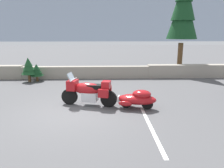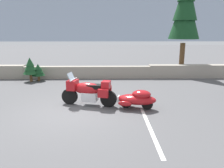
# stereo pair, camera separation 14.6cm
# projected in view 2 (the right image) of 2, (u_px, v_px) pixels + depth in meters

# --- Properties ---
(ground_plane) EXTENTS (80.00, 80.00, 0.00)m
(ground_plane) POSITION_uv_depth(u_px,v_px,m) (73.00, 112.00, 8.37)
(ground_plane) COLOR #4C4C4F
(stone_guard_wall) EXTENTS (24.00, 0.57, 0.84)m
(stone_guard_wall) POSITION_uv_depth(u_px,v_px,m) (87.00, 72.00, 14.22)
(stone_guard_wall) COLOR gray
(stone_guard_wall) RESTS_ON ground
(distant_ridgeline) EXTENTS (240.00, 80.00, 16.00)m
(distant_ridgeline) POSITION_uv_depth(u_px,v_px,m) (105.00, 19.00, 99.91)
(distant_ridgeline) COLOR #99A8BF
(distant_ridgeline) RESTS_ON ground
(touring_motorcycle) EXTENTS (2.28, 1.05, 1.33)m
(touring_motorcycle) POSITION_uv_depth(u_px,v_px,m) (88.00, 91.00, 8.94)
(touring_motorcycle) COLOR black
(touring_motorcycle) RESTS_ON ground
(car_shaped_trailer) EXTENTS (2.23, 1.03, 0.76)m
(car_shaped_trailer) POSITION_uv_depth(u_px,v_px,m) (137.00, 99.00, 8.60)
(car_shaped_trailer) COLOR black
(car_shaped_trailer) RESTS_ON ground
(pine_tree_tall) EXTENTS (2.09, 2.09, 7.42)m
(pine_tree_tall) POSITION_uv_depth(u_px,v_px,m) (186.00, 5.00, 14.89)
(pine_tree_tall) COLOR brown
(pine_tree_tall) RESTS_ON ground
(pine_sapling_near) EXTENTS (0.78, 0.78, 1.05)m
(pine_sapling_near) POSITION_uv_depth(u_px,v_px,m) (38.00, 70.00, 13.32)
(pine_sapling_near) COLOR brown
(pine_sapling_near) RESTS_ON ground
(pine_sapling_farther) EXTENTS (0.86, 0.86, 1.45)m
(pine_sapling_farther) POSITION_uv_depth(u_px,v_px,m) (30.00, 67.00, 13.12)
(pine_sapling_farther) COLOR brown
(pine_sapling_farther) RESTS_ON ground
(parking_stripe_marker) EXTENTS (0.12, 3.60, 0.01)m
(parking_stripe_marker) POSITION_uv_depth(u_px,v_px,m) (150.00, 128.00, 6.96)
(parking_stripe_marker) COLOR silver
(parking_stripe_marker) RESTS_ON ground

